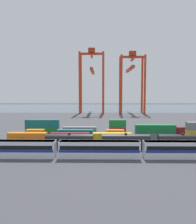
# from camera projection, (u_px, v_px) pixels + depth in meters

# --- Properties ---
(ground_plane) EXTENTS (420.00, 420.00, 0.00)m
(ground_plane) POSITION_uv_depth(u_px,v_px,m) (119.00, 122.00, 113.96)
(ground_plane) COLOR #424247
(harbour_water) EXTENTS (400.00, 110.00, 0.01)m
(harbour_water) POSITION_uv_depth(u_px,v_px,m) (110.00, 108.00, 222.31)
(harbour_water) COLOR #475B6B
(harbour_water) RESTS_ON ground_plane
(passenger_train) EXTENTS (57.76, 3.14, 3.90)m
(passenger_train) POSITION_uv_depth(u_px,v_px,m) (99.00, 148.00, 52.44)
(passenger_train) COLOR silver
(passenger_train) RESTS_ON ground_plane
(freight_tank_row) EXTENTS (57.90, 2.84, 4.30)m
(freight_tank_row) POSITION_uv_depth(u_px,v_px,m) (154.00, 142.00, 60.36)
(freight_tank_row) COLOR #232326
(freight_tank_row) RESTS_ON ground_plane
(shipping_container_0) EXTENTS (12.10, 2.44, 2.60)m
(shipping_container_0) POSITION_uv_depth(u_px,v_px,m) (28.00, 137.00, 70.54)
(shipping_container_0) COLOR orange
(shipping_container_0) RESTS_ON ground_plane
(shipping_container_1) EXTENTS (12.10, 2.44, 2.60)m
(shipping_container_1) POSITION_uv_depth(u_px,v_px,m) (70.00, 137.00, 70.33)
(shipping_container_1) COLOR maroon
(shipping_container_1) RESTS_ON ground_plane
(shipping_container_2) EXTENTS (12.10, 2.44, 2.60)m
(shipping_container_2) POSITION_uv_depth(u_px,v_px,m) (112.00, 137.00, 70.12)
(shipping_container_2) COLOR gold
(shipping_container_2) RESTS_ON ground_plane
(shipping_container_3) EXTENTS (12.10, 2.44, 2.60)m
(shipping_container_3) POSITION_uv_depth(u_px,v_px,m) (155.00, 137.00, 69.91)
(shipping_container_3) COLOR slate
(shipping_container_3) RESTS_ON ground_plane
(shipping_container_4) EXTENTS (12.10, 2.44, 2.60)m
(shipping_container_4) POSITION_uv_depth(u_px,v_px,m) (155.00, 129.00, 69.69)
(shipping_container_4) COLOR #197538
(shipping_container_4) RESTS_ON shipping_container_3
(shipping_container_5) EXTENTS (6.04, 2.44, 2.60)m
(shipping_container_5) POSITION_uv_depth(u_px,v_px,m) (36.00, 133.00, 76.57)
(shipping_container_5) COLOR orange
(shipping_container_5) RESTS_ON ground_plane
(shipping_container_6) EXTENTS (12.10, 2.44, 2.60)m
(shipping_container_6) POSITION_uv_depth(u_px,v_px,m) (75.00, 133.00, 76.36)
(shipping_container_6) COLOR #146066
(shipping_container_6) RESTS_ON ground_plane
(shipping_container_7) EXTENTS (6.04, 2.44, 2.60)m
(shipping_container_7) POSITION_uv_depth(u_px,v_px,m) (115.00, 133.00, 76.14)
(shipping_container_7) COLOR orange
(shipping_container_7) RESTS_ON ground_plane
(shipping_container_8) EXTENTS (12.10, 2.44, 2.60)m
(shipping_container_8) POSITION_uv_depth(u_px,v_px,m) (155.00, 134.00, 75.93)
(shipping_container_8) COLOR #146066
(shipping_container_8) RESTS_ON ground_plane
(shipping_container_9) EXTENTS (6.04, 2.44, 2.60)m
(shipping_container_9) POSITION_uv_depth(u_px,v_px,m) (195.00, 134.00, 75.72)
(shipping_container_9) COLOR gold
(shipping_container_9) RESTS_ON ground_plane
(shipping_container_10) EXTENTS (6.04, 2.44, 2.60)m
(shipping_container_10) POSITION_uv_depth(u_px,v_px,m) (196.00, 126.00, 75.49)
(shipping_container_10) COLOR slate
(shipping_container_10) RESTS_ON shipping_container_9
(shipping_container_14) EXTENTS (12.10, 2.44, 2.60)m
(shipping_container_14) POSITION_uv_depth(u_px,v_px,m) (42.00, 130.00, 82.60)
(shipping_container_14) COLOR #197538
(shipping_container_14) RESTS_ON ground_plane
(shipping_container_15) EXTENTS (12.10, 2.44, 2.60)m
(shipping_container_15) POSITION_uv_depth(u_px,v_px,m) (42.00, 123.00, 82.37)
(shipping_container_15) COLOR #146066
(shipping_container_15) RESTS_ON shipping_container_14
(shipping_container_16) EXTENTS (12.10, 2.44, 2.60)m
(shipping_container_16) POSITION_uv_depth(u_px,v_px,m) (80.00, 130.00, 82.38)
(shipping_container_16) COLOR slate
(shipping_container_16) RESTS_ON ground_plane
(shipping_container_17) EXTENTS (6.04, 2.44, 2.60)m
(shipping_container_17) POSITION_uv_depth(u_px,v_px,m) (117.00, 130.00, 82.17)
(shipping_container_17) COLOR #AD211C
(shipping_container_17) RESTS_ON ground_plane
(shipping_container_18) EXTENTS (6.04, 2.44, 2.60)m
(shipping_container_18) POSITION_uv_depth(u_px,v_px,m) (117.00, 123.00, 81.94)
(shipping_container_18) COLOR #197538
(shipping_container_18) RESTS_ON shipping_container_17
(shipping_container_19) EXTENTS (12.10, 2.44, 2.60)m
(shipping_container_19) POSITION_uv_depth(u_px,v_px,m) (155.00, 131.00, 81.95)
(shipping_container_19) COLOR #1C4299
(shipping_container_19) RESTS_ON ground_plane
(shipping_container_20) EXTENTS (12.10, 2.44, 2.60)m
(shipping_container_20) POSITION_uv_depth(u_px,v_px,m) (193.00, 131.00, 81.73)
(shipping_container_20) COLOR maroon
(shipping_container_20) RESTS_ON ground_plane
(gantry_crane_west) EXTENTS (18.20, 41.28, 46.65)m
(gantry_crane_west) POSITION_uv_depth(u_px,v_px,m) (92.00, 75.00, 167.03)
(gantry_crane_west) COLOR red
(gantry_crane_west) RESTS_ON ground_plane
(gantry_crane_central) EXTENTS (18.05, 41.00, 44.35)m
(gantry_crane_central) POSITION_uv_depth(u_px,v_px,m) (132.00, 75.00, 166.65)
(gantry_crane_central) COLOR red
(gantry_crane_central) RESTS_ON ground_plane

